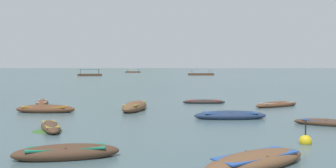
{
  "coord_description": "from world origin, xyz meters",
  "views": [
    {
      "loc": [
        -1.14,
        -7.1,
        3.2
      ],
      "look_at": [
        0.57,
        40.68,
        0.93
      ],
      "focal_mm": 38.55,
      "sensor_mm": 36.0,
      "label": 1
    }
  ],
  "objects_px": {
    "rowboat_0": "(51,127)",
    "rowboat_1": "(45,109)",
    "rowboat_5": "(42,103)",
    "rowboat_7": "(135,107)",
    "ferry_0": "(201,74)",
    "rowboat_9": "(326,123)",
    "rowboat_4": "(230,116)",
    "rowboat_10": "(277,105)",
    "ferry_2": "(90,75)",
    "mooring_buoy": "(305,141)",
    "ferry_1": "(133,72)",
    "rowboat_2": "(66,153)",
    "rowboat_3": "(256,161)",
    "rowboat_11": "(204,102)"
  },
  "relations": [
    {
      "from": "rowboat_7",
      "to": "rowboat_10",
      "type": "relative_size",
      "value": 1.03
    },
    {
      "from": "rowboat_3",
      "to": "ferry_1",
      "type": "relative_size",
      "value": 0.51
    },
    {
      "from": "rowboat_0",
      "to": "rowboat_11",
      "type": "xyz_separation_m",
      "value": [
        9.62,
        13.09,
        -0.02
      ]
    },
    {
      "from": "rowboat_1",
      "to": "rowboat_9",
      "type": "bearing_deg",
      "value": -20.45
    },
    {
      "from": "rowboat_7",
      "to": "ferry_2",
      "type": "bearing_deg",
      "value": 102.0
    },
    {
      "from": "rowboat_2",
      "to": "rowboat_4",
      "type": "bearing_deg",
      "value": 50.41
    },
    {
      "from": "ferry_2",
      "to": "rowboat_11",
      "type": "bearing_deg",
      "value": -74.24
    },
    {
      "from": "rowboat_7",
      "to": "rowboat_9",
      "type": "distance_m",
      "value": 13.13
    },
    {
      "from": "rowboat_9",
      "to": "rowboat_10",
      "type": "height_order",
      "value": "rowboat_10"
    },
    {
      "from": "rowboat_1",
      "to": "rowboat_3",
      "type": "bearing_deg",
      "value": -52.49
    },
    {
      "from": "rowboat_5",
      "to": "rowboat_3",
      "type": "bearing_deg",
      "value": -56.3
    },
    {
      "from": "rowboat_5",
      "to": "rowboat_1",
      "type": "bearing_deg",
      "value": -70.36
    },
    {
      "from": "rowboat_9",
      "to": "mooring_buoy",
      "type": "distance_m",
      "value": 5.54
    },
    {
      "from": "rowboat_5",
      "to": "rowboat_9",
      "type": "bearing_deg",
      "value": -30.45
    },
    {
      "from": "mooring_buoy",
      "to": "rowboat_0",
      "type": "bearing_deg",
      "value": 162.24
    },
    {
      "from": "rowboat_11",
      "to": "rowboat_2",
      "type": "bearing_deg",
      "value": -111.46
    },
    {
      "from": "rowboat_0",
      "to": "rowboat_1",
      "type": "relative_size",
      "value": 0.82
    },
    {
      "from": "rowboat_0",
      "to": "ferry_0",
      "type": "relative_size",
      "value": 0.36
    },
    {
      "from": "rowboat_4",
      "to": "rowboat_9",
      "type": "xyz_separation_m",
      "value": [
        4.73,
        -2.75,
        -0.05
      ]
    },
    {
      "from": "rowboat_4",
      "to": "ferry_0",
      "type": "xyz_separation_m",
      "value": [
        13.18,
        117.0,
        0.25
      ]
    },
    {
      "from": "rowboat_1",
      "to": "ferry_1",
      "type": "relative_size",
      "value": 0.52
    },
    {
      "from": "rowboat_1",
      "to": "rowboat_10",
      "type": "relative_size",
      "value": 0.98
    },
    {
      "from": "rowboat_11",
      "to": "ferry_0",
      "type": "distance_m",
      "value": 108.38
    },
    {
      "from": "rowboat_2",
      "to": "ferry_2",
      "type": "xyz_separation_m",
      "value": [
        -20.27,
        116.99,
        0.25
      ]
    },
    {
      "from": "rowboat_0",
      "to": "rowboat_5",
      "type": "bearing_deg",
      "value": 109.0
    },
    {
      "from": "rowboat_3",
      "to": "rowboat_10",
      "type": "height_order",
      "value": "rowboat_3"
    },
    {
      "from": "rowboat_3",
      "to": "rowboat_7",
      "type": "bearing_deg",
      "value": 107.27
    },
    {
      "from": "rowboat_3",
      "to": "rowboat_7",
      "type": "xyz_separation_m",
      "value": [
        -4.76,
        15.3,
        0.07
      ]
    },
    {
      "from": "rowboat_0",
      "to": "rowboat_3",
      "type": "distance_m",
      "value": 11.12
    },
    {
      "from": "ferry_1",
      "to": "rowboat_9",
      "type": "bearing_deg",
      "value": -83.22
    },
    {
      "from": "rowboat_0",
      "to": "rowboat_2",
      "type": "relative_size",
      "value": 0.93
    },
    {
      "from": "rowboat_0",
      "to": "rowboat_3",
      "type": "xyz_separation_m",
      "value": [
        8.57,
        -7.09,
        0.04
      ]
    },
    {
      "from": "rowboat_1",
      "to": "ferry_0",
      "type": "height_order",
      "value": "ferry_0"
    },
    {
      "from": "rowboat_2",
      "to": "mooring_buoy",
      "type": "height_order",
      "value": "mooring_buoy"
    },
    {
      "from": "rowboat_4",
      "to": "mooring_buoy",
      "type": "xyz_separation_m",
      "value": [
        1.63,
        -7.34,
        -0.08
      ]
    },
    {
      "from": "rowboat_1",
      "to": "rowboat_10",
      "type": "xyz_separation_m",
      "value": [
        17.58,
        2.97,
        -0.05
      ]
    },
    {
      "from": "rowboat_3",
      "to": "ferry_1",
      "type": "distance_m",
      "value": 191.72
    },
    {
      "from": "rowboat_1",
      "to": "rowboat_5",
      "type": "height_order",
      "value": "rowboat_1"
    },
    {
      "from": "rowboat_9",
      "to": "rowboat_10",
      "type": "distance_m",
      "value": 9.37
    },
    {
      "from": "ferry_2",
      "to": "mooring_buoy",
      "type": "relative_size",
      "value": 8.05
    },
    {
      "from": "rowboat_5",
      "to": "ferry_0",
      "type": "bearing_deg",
      "value": 75.92
    },
    {
      "from": "rowboat_5",
      "to": "mooring_buoy",
      "type": "relative_size",
      "value": 3.35
    },
    {
      "from": "rowboat_10",
      "to": "ferry_0",
      "type": "relative_size",
      "value": 0.45
    },
    {
      "from": "rowboat_5",
      "to": "rowboat_10",
      "type": "xyz_separation_m",
      "value": [
        19.24,
        -1.7,
        -0.02
      ]
    },
    {
      "from": "rowboat_7",
      "to": "ferry_0",
      "type": "distance_m",
      "value": 114.06
    },
    {
      "from": "rowboat_0",
      "to": "ferry_2",
      "type": "xyz_separation_m",
      "value": [
        -18.07,
        111.22,
        0.29
      ]
    },
    {
      "from": "rowboat_11",
      "to": "ferry_1",
      "type": "xyz_separation_m",
      "value": [
        -16.7,
        170.9,
        0.31
      ]
    },
    {
      "from": "rowboat_9",
      "to": "rowboat_4",
      "type": "bearing_deg",
      "value": 149.84
    },
    {
      "from": "rowboat_1",
      "to": "ferry_0",
      "type": "bearing_deg",
      "value": 77.28
    },
    {
      "from": "rowboat_4",
      "to": "rowboat_9",
      "type": "relative_size",
      "value": 1.34
    }
  ]
}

